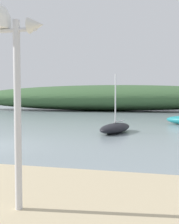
# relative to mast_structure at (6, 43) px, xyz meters

# --- Properties ---
(distant_hill) EXTENTS (50.53, 12.69, 4.33)m
(distant_hill) POSITION_rel_mast_structure_xyz_m (-5.59, 40.07, -0.89)
(distant_hill) COLOR #3D6038
(distant_hill) RESTS_ON ground
(mast_structure) EXTENTS (1.08, 0.47, 3.52)m
(mast_structure) POSITION_rel_mast_structure_xyz_m (0.00, 0.00, 0.00)
(mast_structure) COLOR silver
(mast_structure) RESTS_ON beach_sand
(sailboat_off_point) EXTENTS (2.16, 3.64, 3.57)m
(sailboat_off_point) POSITION_rel_mast_structure_xyz_m (0.35, 11.71, -2.75)
(sailboat_off_point) COLOR black
(sailboat_off_point) RESTS_ON ground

